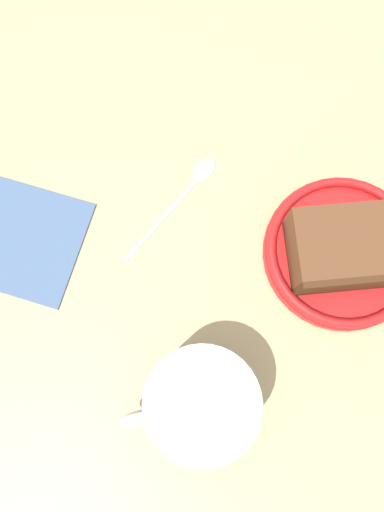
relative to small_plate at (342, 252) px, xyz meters
The scene contains 6 objects.
ground_plane 7.82cm from the small_plate, ahead, with size 145.16×145.16×3.17cm, color tan.
small_plate is the anchor object (origin of this frame).
cake_slice 2.68cm from the small_plate, 104.63° to the left, with size 12.83×10.14×5.04cm.
tea_mug 20.45cm from the small_plate, 54.11° to the left, with size 11.73×9.74×8.79cm.
teaspoon 17.08cm from the small_plate, 16.11° to the right, with size 8.15×12.66×0.80cm.
folded_napkin 32.33cm from the small_plate, ahead, with size 11.52×11.51×0.60cm, color slate.
Camera 1 is at (5.68, 14.33, 48.94)cm, focal length 34.47 mm.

